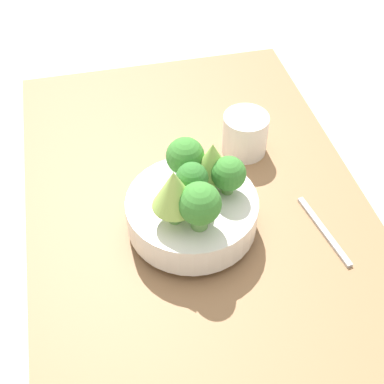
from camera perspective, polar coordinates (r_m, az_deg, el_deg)
name	(u,v)px	position (r m, az deg, el deg)	size (l,w,h in m)	color
ground_plane	(200,229)	(0.97, 0.89, -3.98)	(6.00, 6.00, 0.00)	beige
table	(200,221)	(0.96, 0.90, -3.12)	(0.97, 0.60, 0.04)	olive
bowl	(192,213)	(0.89, 0.00, -2.23)	(0.22, 0.22, 0.07)	silver
broccoli_floret_front	(229,174)	(0.85, 3.92, 1.93)	(0.06, 0.06, 0.07)	#609347
broccoli_floret_right	(185,157)	(0.87, -0.73, 3.77)	(0.06, 0.06, 0.08)	#7AB256
broccoli_floret_center	(192,180)	(0.83, 0.00, 1.34)	(0.05, 0.05, 0.08)	#6BA34C
romanesco_piece_far	(174,190)	(0.79, -1.93, 0.20)	(0.07, 0.07, 0.10)	#6BA34C
broccoli_floret_left	(200,205)	(0.79, 0.82, -1.35)	(0.07, 0.07, 0.08)	#609347
romanesco_piece_near	(212,160)	(0.86, 2.17, 3.47)	(0.06, 0.06, 0.09)	#7AB256
cup	(245,134)	(1.04, 5.67, 6.19)	(0.09, 0.09, 0.08)	silver
fork	(324,231)	(0.94, 13.87, -4.02)	(0.16, 0.03, 0.01)	#B2B2B7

